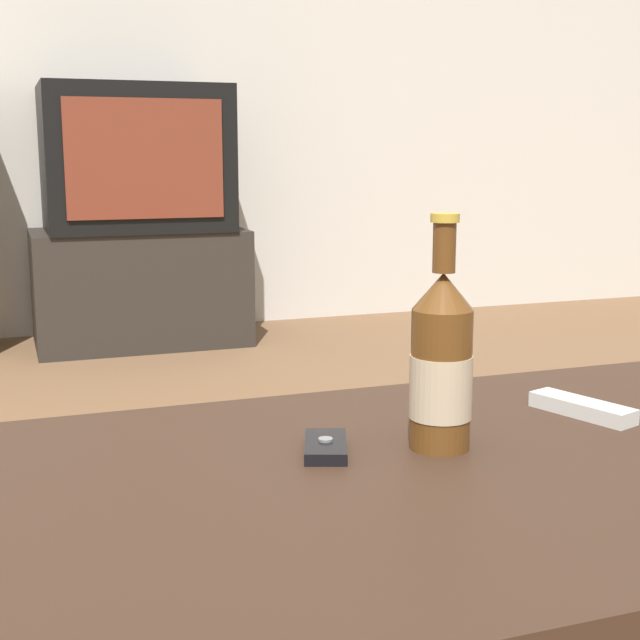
% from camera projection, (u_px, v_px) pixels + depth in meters
% --- Properties ---
extents(back_wall, '(8.00, 0.05, 2.60)m').
position_uv_depth(back_wall, '(89.00, 15.00, 3.59)').
color(back_wall, beige).
rests_on(back_wall, ground_plane).
extents(coffee_table, '(1.23, 0.66, 0.42)m').
position_uv_depth(coffee_table, '(401.00, 522.00, 0.97)').
color(coffee_table, '#332116').
rests_on(coffee_table, ground_plane).
extents(tv_stand, '(0.82, 0.47, 0.46)m').
position_uv_depth(tv_stand, '(140.00, 287.00, 3.55)').
color(tv_stand, '#28231E').
rests_on(tv_stand, ground_plane).
extents(television, '(0.69, 0.50, 0.55)m').
position_uv_depth(television, '(135.00, 158.00, 3.45)').
color(television, black).
rests_on(television, tv_stand).
extents(beer_bottle, '(0.07, 0.07, 0.27)m').
position_uv_depth(beer_bottle, '(441.00, 364.00, 1.02)').
color(beer_bottle, '#563314').
rests_on(beer_bottle, coffee_table).
extents(cell_phone, '(0.08, 0.11, 0.02)m').
position_uv_depth(cell_phone, '(326.00, 447.00, 1.02)').
color(cell_phone, black).
rests_on(cell_phone, coffee_table).
extents(remote_control, '(0.08, 0.15, 0.02)m').
position_uv_depth(remote_control, '(582.00, 408.00, 1.16)').
color(remote_control, beige).
rests_on(remote_control, coffee_table).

